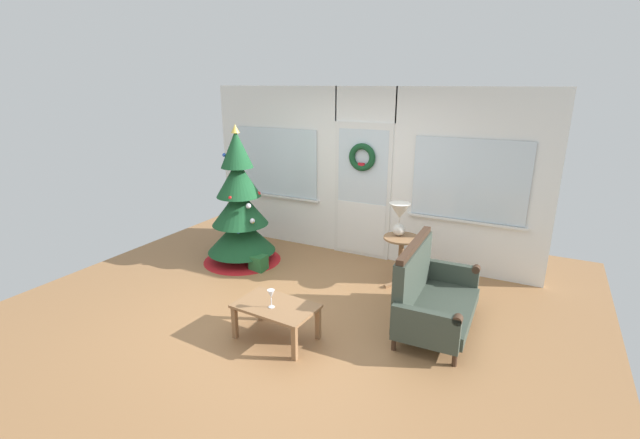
# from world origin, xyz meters

# --- Properties ---
(ground_plane) EXTENTS (6.76, 6.76, 0.00)m
(ground_plane) POSITION_xyz_m (0.00, 0.00, 0.00)
(ground_plane) COLOR #996B42
(back_wall_with_door) EXTENTS (5.20, 0.19, 2.55)m
(back_wall_with_door) POSITION_xyz_m (0.00, 2.08, 1.28)
(back_wall_with_door) COLOR white
(back_wall_with_door) RESTS_ON ground
(christmas_tree) EXTENTS (1.17, 1.17, 2.04)m
(christmas_tree) POSITION_xyz_m (-1.52, 1.00, 0.74)
(christmas_tree) COLOR #4C331E
(christmas_tree) RESTS_ON ground
(settee_sofa) EXTENTS (0.74, 1.39, 0.96)m
(settee_sofa) POSITION_xyz_m (1.46, 0.42, 0.38)
(settee_sofa) COLOR #3D281C
(settee_sofa) RESTS_ON ground
(side_table) EXTENTS (0.50, 0.48, 0.66)m
(side_table) POSITION_xyz_m (0.86, 1.31, 0.47)
(side_table) COLOR #8E6642
(side_table) RESTS_ON ground
(table_lamp) EXTENTS (0.28, 0.28, 0.44)m
(table_lamp) POSITION_xyz_m (0.80, 1.35, 0.95)
(table_lamp) COLOR silver
(table_lamp) RESTS_ON side_table
(coffee_table) EXTENTS (0.87, 0.57, 0.39)m
(coffee_table) POSITION_xyz_m (0.11, -0.57, 0.33)
(coffee_table) COLOR #8E6642
(coffee_table) RESTS_ON ground
(wine_glass) EXTENTS (0.08, 0.08, 0.20)m
(wine_glass) POSITION_xyz_m (0.09, -0.62, 0.53)
(wine_glass) COLOR silver
(wine_glass) RESTS_ON coffee_table
(gift_box) EXTENTS (0.22, 0.20, 0.22)m
(gift_box) POSITION_xyz_m (-1.09, 0.81, 0.11)
(gift_box) COLOR #266633
(gift_box) RESTS_ON ground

